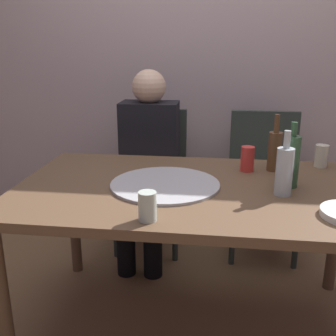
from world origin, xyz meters
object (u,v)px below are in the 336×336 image
(beer_bottle, at_px, (284,170))
(chair_right, at_px, (264,174))
(dining_table, at_px, (196,201))
(wine_bottle, at_px, (275,150))
(soda_can, at_px, (247,159))
(tumbler_near, at_px, (321,156))
(chair_left, at_px, (152,169))
(pizza_tray, at_px, (165,184))
(water_bottle, at_px, (291,161))
(tumbler_far, at_px, (147,206))
(guest_in_sweater, at_px, (147,157))

(beer_bottle, xyz_separation_m, chair_right, (0.03, 0.92, -0.31))
(dining_table, relative_size, wine_bottle, 5.72)
(dining_table, relative_size, soda_can, 13.02)
(dining_table, height_order, tumbler_near, tumbler_near)
(chair_left, distance_m, chair_right, 0.73)
(pizza_tray, relative_size, wine_bottle, 1.74)
(water_bottle, distance_m, chair_left, 1.15)
(water_bottle, height_order, tumbler_far, water_bottle)
(tumbler_far, bearing_deg, guest_in_sweater, 100.27)
(tumbler_far, height_order, chair_left, chair_left)
(dining_table, xyz_separation_m, water_bottle, (0.40, 0.05, 0.19))
(pizza_tray, height_order, chair_right, chair_right)
(dining_table, height_order, chair_right, chair_right)
(tumbler_near, distance_m, guest_in_sweater, 1.02)
(beer_bottle, bearing_deg, wine_bottle, 89.53)
(wine_bottle, bearing_deg, guest_in_sweater, 148.61)
(chair_right, bearing_deg, guest_in_sweater, 11.65)
(dining_table, bearing_deg, tumbler_near, 31.45)
(dining_table, distance_m, tumbler_near, 0.72)
(tumbler_near, distance_m, tumbler_far, 1.06)
(pizza_tray, distance_m, tumbler_far, 0.37)
(soda_can, relative_size, guest_in_sweater, 0.10)
(tumbler_far, bearing_deg, pizza_tray, 87.98)
(water_bottle, bearing_deg, tumbler_near, 57.24)
(tumbler_near, height_order, chair_right, chair_right)
(water_bottle, xyz_separation_m, chair_right, (-0.01, 0.81, -0.32))
(wine_bottle, bearing_deg, dining_table, -142.36)
(beer_bottle, height_order, chair_left, beer_bottle)
(dining_table, xyz_separation_m, pizza_tray, (-0.14, -0.01, 0.08))
(wine_bottle, distance_m, beer_bottle, 0.33)
(dining_table, xyz_separation_m, guest_in_sweater, (-0.35, 0.71, -0.01))
(wine_bottle, xyz_separation_m, soda_can, (-0.13, -0.02, -0.04))
(dining_table, bearing_deg, beer_bottle, -8.61)
(dining_table, bearing_deg, guest_in_sweater, 116.10)
(tumbler_near, xyz_separation_m, guest_in_sweater, (-0.95, 0.34, -0.14))
(soda_can, distance_m, chair_left, 0.88)
(pizza_tray, bearing_deg, guest_in_sweater, 106.23)
(wine_bottle, bearing_deg, pizza_tray, -150.13)
(chair_right, relative_size, guest_in_sweater, 0.77)
(wine_bottle, distance_m, tumbler_far, 0.83)
(beer_bottle, height_order, soda_can, beer_bottle)
(wine_bottle, relative_size, beer_bottle, 1.03)
(water_bottle, distance_m, tumbler_far, 0.70)
(chair_right, bearing_deg, pizza_tray, 58.91)
(beer_bottle, distance_m, soda_can, 0.34)
(dining_table, relative_size, chair_left, 1.76)
(chair_left, bearing_deg, water_bottle, 132.71)
(dining_table, xyz_separation_m, tumbler_near, (0.60, 0.37, 0.13))
(pizza_tray, relative_size, chair_left, 0.54)
(beer_bottle, bearing_deg, chair_left, 127.62)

